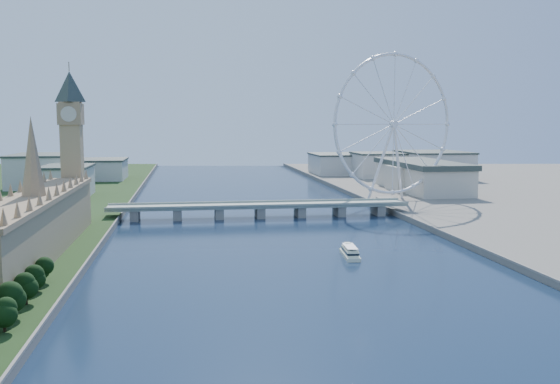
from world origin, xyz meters
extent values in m
cube|color=tan|center=(-128.00, 170.00, 17.00)|extent=(24.00, 200.00, 28.00)
cone|color=#937A59|center=(-128.00, 170.00, 53.00)|extent=(12.00, 12.00, 40.00)
cube|color=tan|center=(-128.00, 278.00, 43.00)|extent=(13.00, 13.00, 80.00)
cube|color=#937A59|center=(-128.00, 278.00, 75.00)|extent=(15.00, 15.00, 14.00)
pyramid|color=#2D3833|center=(-128.00, 278.00, 103.00)|extent=(20.02, 20.02, 20.00)
cube|color=gray|center=(0.00, 300.00, 8.50)|extent=(220.00, 22.00, 2.00)
cube|color=gray|center=(-90.00, 300.00, 3.75)|extent=(6.00, 20.00, 7.50)
cube|color=gray|center=(-60.00, 300.00, 3.75)|extent=(6.00, 20.00, 7.50)
cube|color=gray|center=(-30.00, 300.00, 3.75)|extent=(6.00, 20.00, 7.50)
cube|color=gray|center=(0.00, 300.00, 3.75)|extent=(6.00, 20.00, 7.50)
cube|color=gray|center=(30.00, 300.00, 3.75)|extent=(6.00, 20.00, 7.50)
cube|color=gray|center=(60.00, 300.00, 3.75)|extent=(6.00, 20.00, 7.50)
cube|color=gray|center=(90.00, 300.00, 3.75)|extent=(6.00, 20.00, 7.50)
torus|color=silver|center=(120.00, 355.00, 68.00)|extent=(113.60, 39.12, 118.60)
cylinder|color=silver|center=(120.00, 355.00, 68.00)|extent=(7.25, 6.61, 6.00)
cube|color=gray|center=(117.00, 365.00, 4.00)|extent=(14.00, 10.00, 2.00)
cube|color=beige|center=(-160.00, 430.00, 16.00)|extent=(40.00, 60.00, 26.00)
cube|color=beige|center=(-200.00, 520.00, 19.00)|extent=(60.00, 80.00, 32.00)
cube|color=beige|center=(-150.00, 600.00, 14.00)|extent=(50.00, 70.00, 22.00)
cube|color=beige|center=(180.00, 580.00, 17.00)|extent=(60.00, 60.00, 28.00)
cube|color=beige|center=(240.00, 560.00, 18.00)|extent=(70.00, 90.00, 30.00)
cube|color=beige|center=(140.00, 640.00, 15.00)|extent=(60.00, 80.00, 24.00)
camera|label=1|loc=(-52.17, -152.01, 69.82)|focal=40.00mm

